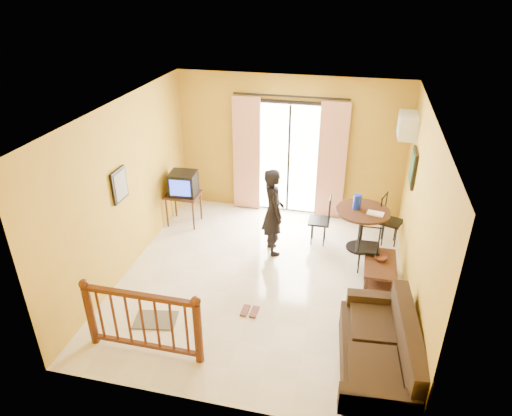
% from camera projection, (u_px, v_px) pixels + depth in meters
% --- Properties ---
extents(ground, '(5.00, 5.00, 0.00)m').
position_uv_depth(ground, '(262.00, 279.00, 7.48)').
color(ground, beige).
rests_on(ground, ground).
extents(room_shell, '(5.00, 5.00, 5.00)m').
position_uv_depth(room_shell, '(263.00, 184.00, 6.69)').
color(room_shell, white).
rests_on(room_shell, ground).
extents(balcony_door, '(2.25, 0.14, 2.46)m').
position_uv_depth(balcony_door, '(289.00, 158.00, 9.02)').
color(balcony_door, black).
rests_on(balcony_door, ground).
extents(tv_table, '(0.65, 0.54, 0.65)m').
position_uv_depth(tv_table, '(183.00, 197.00, 8.87)').
color(tv_table, black).
rests_on(tv_table, ground).
extents(television, '(0.53, 0.49, 0.44)m').
position_uv_depth(television, '(183.00, 183.00, 8.72)').
color(television, black).
rests_on(television, tv_table).
extents(picture_left, '(0.05, 0.42, 0.52)m').
position_uv_depth(picture_left, '(120.00, 185.00, 7.03)').
color(picture_left, black).
rests_on(picture_left, room_shell).
extents(dining_table, '(0.94, 0.94, 0.78)m').
position_uv_depth(dining_table, '(362.00, 218.00, 8.01)').
color(dining_table, black).
rests_on(dining_table, ground).
extents(water_jug, '(0.14, 0.14, 0.26)m').
position_uv_depth(water_jug, '(357.00, 202.00, 7.94)').
color(water_jug, '#1226AC').
rests_on(water_jug, dining_table).
extents(serving_tray, '(0.31, 0.23, 0.02)m').
position_uv_depth(serving_tray, '(375.00, 214.00, 7.80)').
color(serving_tray, silver).
rests_on(serving_tray, dining_table).
extents(dining_chairs, '(1.72, 1.43, 0.95)m').
position_uv_depth(dining_chairs, '(356.00, 251.00, 8.21)').
color(dining_chairs, black).
rests_on(dining_chairs, ground).
extents(air_conditioner, '(0.31, 0.60, 0.40)m').
position_uv_depth(air_conditioner, '(407.00, 125.00, 7.74)').
color(air_conditioner, silver).
rests_on(air_conditioner, room_shell).
extents(botanical_print, '(0.05, 0.50, 0.60)m').
position_uv_depth(botanical_print, '(413.00, 168.00, 7.39)').
color(botanical_print, black).
rests_on(botanical_print, room_shell).
extents(coffee_table, '(0.49, 0.89, 0.40)m').
position_uv_depth(coffee_table, '(379.00, 269.00, 7.26)').
color(coffee_table, black).
rests_on(coffee_table, ground).
extents(bowl, '(0.22, 0.22, 0.06)m').
position_uv_depth(bowl, '(381.00, 258.00, 7.26)').
color(bowl, '#57291D').
rests_on(bowl, coffee_table).
extents(sofa, '(0.99, 1.89, 0.87)m').
position_uv_depth(sofa, '(382.00, 355.00, 5.57)').
color(sofa, black).
rests_on(sofa, ground).
extents(standing_person, '(0.60, 0.69, 1.59)m').
position_uv_depth(standing_person, '(273.00, 212.00, 7.86)').
color(standing_person, black).
rests_on(standing_person, ground).
extents(stair_balustrade, '(1.63, 0.13, 1.04)m').
position_uv_depth(stair_balustrade, '(142.00, 318.00, 5.81)').
color(stair_balustrade, '#471E0F').
rests_on(stair_balustrade, ground).
extents(doormat, '(0.66, 0.50, 0.02)m').
position_uv_depth(doormat, '(156.00, 320.00, 6.59)').
color(doormat, '#545043').
rests_on(doormat, ground).
extents(sandals, '(0.25, 0.25, 0.03)m').
position_uv_depth(sandals, '(250.00, 311.00, 6.75)').
color(sandals, '#57291D').
rests_on(sandals, ground).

